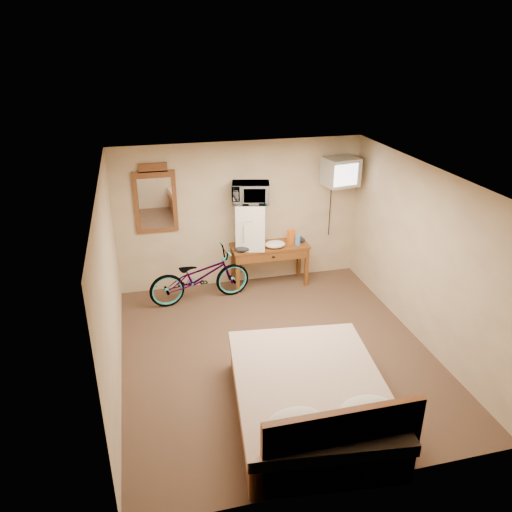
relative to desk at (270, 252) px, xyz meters
name	(u,v)px	position (x,y,z in m)	size (l,w,h in m)	color
room	(278,272)	(-0.45, -2.00, 0.62)	(4.60, 4.64, 2.50)	#483224
desk	(270,252)	(0.00, 0.00, 0.00)	(1.33, 0.52, 0.75)	brown
mini_fridge	(251,225)	(-0.33, 0.03, 0.52)	(0.59, 0.57, 0.79)	white
microwave	(251,193)	(-0.33, 0.03, 1.08)	(0.60, 0.41, 0.33)	white
snack_bag	(291,237)	(0.37, 0.02, 0.25)	(0.13, 0.07, 0.25)	#D35E12
blue_cup	(298,240)	(0.47, -0.05, 0.20)	(0.09, 0.09, 0.16)	#4384E5
cloth_cream	(275,244)	(0.06, -0.08, 0.18)	(0.35, 0.27, 0.11)	silver
cloth_dark_a	(242,248)	(-0.51, -0.11, 0.18)	(0.28, 0.21, 0.11)	black
cloth_dark_b	(300,240)	(0.56, 0.05, 0.16)	(0.17, 0.14, 0.08)	black
crt_television	(341,172)	(1.21, 0.02, 1.34)	(0.60, 0.64, 0.47)	black
wall_mirror	(155,200)	(-1.85, 0.27, 1.00)	(0.68, 0.04, 1.15)	brown
bicycle	(200,276)	(-1.26, -0.25, -0.19)	(0.59, 1.68, 0.88)	black
bed	(311,400)	(-0.44, -3.37, -0.34)	(1.89, 2.37, 0.90)	brown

